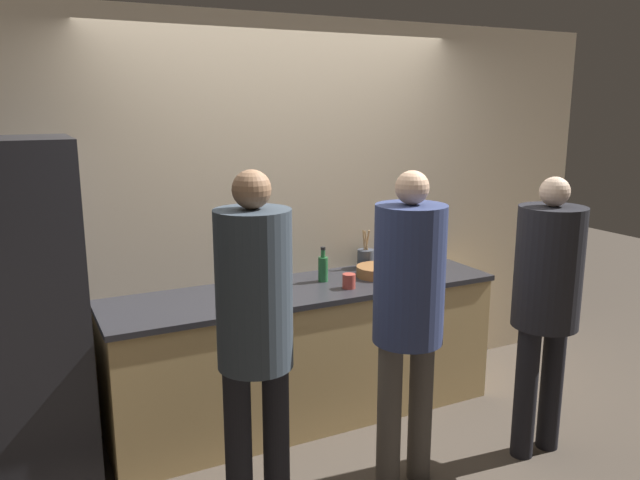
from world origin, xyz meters
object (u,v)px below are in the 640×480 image
object	(u,v)px
person_center	(408,302)
utensil_crock	(366,258)
fruit_bowl	(378,271)
bottle_green	(323,268)
person_left	(255,323)
refrigerator	(18,318)
person_right	(547,291)
cup_red	(349,281)

from	to	relation	value
person_center	utensil_crock	size ratio (longest dim) A/B	6.31
fruit_bowl	utensil_crock	size ratio (longest dim) A/B	1.07
person_center	bottle_green	bearing A→B (deg)	89.78
person_left	utensil_crock	world-z (taller)	person_left
refrigerator	person_left	world-z (taller)	refrigerator
person_right	fruit_bowl	bearing A→B (deg)	115.74
refrigerator	bottle_green	distance (m)	1.82
person_right	refrigerator	bearing A→B (deg)	158.91
refrigerator	person_center	size ratio (longest dim) A/B	1.09
refrigerator	person_center	xyz separation A→B (m)	(1.82, -0.95, 0.10)
bottle_green	cup_red	distance (m)	0.23
person_center	cup_red	world-z (taller)	person_center
person_left	utensil_crock	xyz separation A→B (m)	(1.27, 1.14, -0.09)
person_center	utensil_crock	world-z (taller)	person_center
person_right	cup_red	distance (m)	1.18
fruit_bowl	utensil_crock	xyz separation A→B (m)	(0.04, 0.23, 0.03)
person_right	cup_red	size ratio (longest dim) A/B	17.75
person_left	cup_red	size ratio (longest dim) A/B	18.94
cup_red	person_center	bearing A→B (deg)	-95.91
person_right	utensil_crock	distance (m)	1.33
person_center	person_right	size ratio (longest dim) A/B	1.04
fruit_bowl	utensil_crock	bearing A→B (deg)	80.43
person_center	cup_red	bearing A→B (deg)	84.09
refrigerator	bottle_green	size ratio (longest dim) A/B	8.08
person_right	utensil_crock	xyz separation A→B (m)	(-0.45, 1.25, -0.04)
person_right	bottle_green	size ratio (longest dim) A/B	7.11
utensil_crock	person_left	bearing A→B (deg)	-138.12
fruit_bowl	bottle_green	size ratio (longest dim) A/B	1.26
utensil_crock	bottle_green	xyz separation A→B (m)	(-0.43, -0.17, 0.02)
bottle_green	fruit_bowl	bearing A→B (deg)	-8.42
person_center	refrigerator	bearing A→B (deg)	152.33
bottle_green	person_right	bearing A→B (deg)	-50.70
refrigerator	cup_red	world-z (taller)	refrigerator
person_center	cup_red	xyz separation A→B (m)	(0.08, 0.77, -0.10)
fruit_bowl	utensil_crock	world-z (taller)	utensil_crock
person_center	bottle_green	size ratio (longest dim) A/B	7.41
person_left	cup_red	world-z (taller)	person_left
utensil_crock	cup_red	distance (m)	0.52
person_left	cup_red	distance (m)	1.19
utensil_crock	bottle_green	bearing A→B (deg)	-158.08
person_center	person_left	bearing A→B (deg)	178.74
fruit_bowl	person_right	bearing A→B (deg)	-64.26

